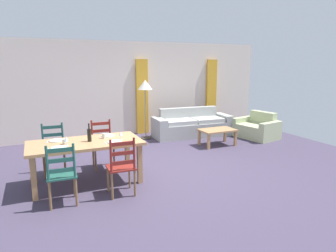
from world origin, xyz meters
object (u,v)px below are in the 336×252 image
object	(u,v)px
coffee_cup_primary	(104,136)
coffee_table	(217,132)
dining_table	(85,147)
armchair_upholstered	(257,129)
dining_chair_near_left	(62,174)
dining_chair_near_right	(121,167)
wine_bottle	(89,135)
standing_lamp	(145,88)
wine_glass_near_left	(66,139)
couch	(192,126)
dining_chair_far_left	(54,149)
dining_chair_far_right	(103,144)
wine_glass_near_right	(121,134)
coffee_cup_secondary	(64,142)

from	to	relation	value
coffee_cup_primary	coffee_table	world-z (taller)	coffee_cup_primary
dining_table	armchair_upholstered	distance (m)	5.22
dining_chair_near_left	dining_chair_near_right	size ratio (longest dim) A/B	1.00
armchair_upholstered	wine_bottle	bearing A→B (deg)	-163.66
armchair_upholstered	standing_lamp	distance (m)	3.38
wine_glass_near_left	couch	distance (m)	4.53
dining_chair_far_left	wine_glass_near_left	size ratio (longest dim) A/B	5.96
coffee_table	armchair_upholstered	xyz separation A→B (m)	(1.52, 0.26, -0.11)
dining_chair_far_left	couch	distance (m)	4.21
dining_chair_far_right	wine_glass_near_left	world-z (taller)	dining_chair_far_right
coffee_table	coffee_cup_primary	bearing A→B (deg)	-161.00
couch	dining_table	bearing A→B (deg)	-144.86
dining_chair_near_right	standing_lamp	xyz separation A→B (m)	(1.61, 3.32, 0.93)
wine_glass_near_left	couch	size ratio (longest dim) A/B	0.07
coffee_table	dining_chair_far_right	bearing A→B (deg)	-171.48
wine_bottle	coffee_table	size ratio (longest dim) A/B	0.35
dining_chair_far_left	wine_glass_near_right	size ratio (longest dim) A/B	5.96
dining_table	couch	distance (m)	4.17
standing_lamp	wine_bottle	bearing A→B (deg)	-127.26
coffee_table	dining_chair_far_left	bearing A→B (deg)	-173.86
wine_glass_near_left	armchair_upholstered	bearing A→B (deg)	16.50
dining_chair_near_right	couch	xyz separation A→B (m)	(2.97, 3.13, -0.19)
dining_table	wine_glass_near_right	bearing A→B (deg)	-13.44
couch	coffee_cup_primary	bearing A→B (deg)	-143.03
dining_chair_near_right	coffee_table	distance (m)	3.61
wine_bottle	armchair_upholstered	xyz separation A→B (m)	(4.93, 1.45, -0.62)
couch	standing_lamp	distance (m)	1.77
dining_chair_near_left	coffee_table	distance (m)	4.38
wine_glass_near_right	coffee_cup_secondary	distance (m)	0.94
dining_chair_far_right	wine_glass_near_left	bearing A→B (deg)	-131.49
wine_glass_near_right	armchair_upholstered	size ratio (longest dim) A/B	0.12
standing_lamp	dining_table	bearing A→B (deg)	-128.40
wine_bottle	coffee_cup_primary	size ratio (longest dim) A/B	3.51
dining_chair_far_left	coffee_cup_secondary	distance (m)	0.85
wine_bottle	coffee_cup_primary	bearing A→B (deg)	20.81
dining_chair_near_right	dining_chair_far_right	xyz separation A→B (m)	(0.01, 1.46, 0.00)
dining_table	standing_lamp	xyz separation A→B (m)	(2.04, 2.57, 0.75)
dining_chair_far_left	armchair_upholstered	xyz separation A→B (m)	(5.49, 0.69, -0.23)
couch	wine_glass_near_left	bearing A→B (deg)	-145.73
dining_chair_near_right	dining_table	bearing A→B (deg)	119.67
dining_chair_far_left	couch	xyz separation A→B (m)	(3.88, 1.64, -0.19)
wine_glass_near_left	couch	world-z (taller)	wine_glass_near_left
wine_bottle	coffee_cup_secondary	distance (m)	0.42
coffee_cup_primary	armchair_upholstered	distance (m)	4.88
wine_glass_near_left	wine_bottle	bearing A→B (deg)	18.46
dining_table	coffee_cup_secondary	distance (m)	0.37
dining_table	armchair_upholstered	size ratio (longest dim) A/B	1.47
dining_chair_near_right	dining_chair_far_right	size ratio (longest dim) A/B	1.00
wine_bottle	standing_lamp	xyz separation A→B (m)	(1.97, 2.58, 0.54)
dining_chair_near_left	dining_chair_near_right	bearing A→B (deg)	-1.77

